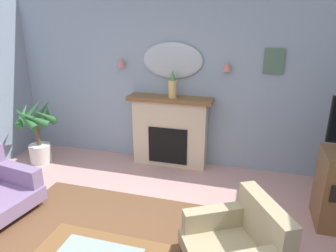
{
  "coord_description": "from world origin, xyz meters",
  "views": [
    {
      "loc": [
        1.1,
        -2.01,
        2.29
      ],
      "look_at": [
        0.12,
        1.46,
        1.04
      ],
      "focal_mm": 32.44,
      "sensor_mm": 36.0,
      "label": 1
    }
  ],
  "objects_px": {
    "mantel_vase_right": "(173,86)",
    "fireplace": "(170,132)",
    "potted_plant_tall_palm": "(37,130)",
    "armchair_beside_couch": "(240,243)",
    "wall_mirror": "(172,61)",
    "wall_sconce_left": "(121,62)",
    "framed_picture": "(274,61)",
    "wall_sconce_right": "(227,66)"
  },
  "relations": [
    {
      "from": "fireplace",
      "to": "framed_picture",
      "type": "bearing_deg",
      "value": 5.77
    },
    {
      "from": "wall_sconce_left",
      "to": "framed_picture",
      "type": "distance_m",
      "value": 2.35
    },
    {
      "from": "wall_sconce_left",
      "to": "armchair_beside_couch",
      "type": "height_order",
      "value": "wall_sconce_left"
    },
    {
      "from": "fireplace",
      "to": "wall_sconce_left",
      "type": "relative_size",
      "value": 9.71
    },
    {
      "from": "fireplace",
      "to": "wall_sconce_left",
      "type": "height_order",
      "value": "wall_sconce_left"
    },
    {
      "from": "wall_sconce_right",
      "to": "potted_plant_tall_palm",
      "type": "height_order",
      "value": "wall_sconce_right"
    },
    {
      "from": "wall_sconce_left",
      "to": "framed_picture",
      "type": "bearing_deg",
      "value": 1.46
    },
    {
      "from": "wall_sconce_right",
      "to": "potted_plant_tall_palm",
      "type": "relative_size",
      "value": 0.13
    },
    {
      "from": "fireplace",
      "to": "wall_sconce_left",
      "type": "distance_m",
      "value": 1.38
    },
    {
      "from": "mantel_vase_right",
      "to": "wall_sconce_right",
      "type": "height_order",
      "value": "wall_sconce_right"
    },
    {
      "from": "mantel_vase_right",
      "to": "wall_mirror",
      "type": "bearing_deg",
      "value": 106.39
    },
    {
      "from": "wall_mirror",
      "to": "wall_sconce_left",
      "type": "distance_m",
      "value": 0.85
    },
    {
      "from": "fireplace",
      "to": "wall_sconce_left",
      "type": "xyz_separation_m",
      "value": [
        -0.85,
        0.09,
        1.09
      ]
    },
    {
      "from": "mantel_vase_right",
      "to": "fireplace",
      "type": "bearing_deg",
      "value": 150.47
    },
    {
      "from": "wall_sconce_left",
      "to": "wall_sconce_right",
      "type": "bearing_deg",
      "value": 0.0
    },
    {
      "from": "wall_mirror",
      "to": "wall_sconce_left",
      "type": "xyz_separation_m",
      "value": [
        -0.85,
        -0.05,
        -0.05
      ]
    },
    {
      "from": "wall_mirror",
      "to": "wall_sconce_right",
      "type": "distance_m",
      "value": 0.85
    },
    {
      "from": "mantel_vase_right",
      "to": "framed_picture",
      "type": "xyz_separation_m",
      "value": [
        1.45,
        0.18,
        0.4
      ]
    },
    {
      "from": "wall_sconce_left",
      "to": "framed_picture",
      "type": "relative_size",
      "value": 0.39
    },
    {
      "from": "armchair_beside_couch",
      "to": "framed_picture",
      "type": "bearing_deg",
      "value": 83.72
    },
    {
      "from": "wall_sconce_right",
      "to": "armchair_beside_couch",
      "type": "bearing_deg",
      "value": -79.22
    },
    {
      "from": "wall_sconce_left",
      "to": "armchair_beside_couch",
      "type": "relative_size",
      "value": 0.13
    },
    {
      "from": "fireplace",
      "to": "mantel_vase_right",
      "type": "height_order",
      "value": "mantel_vase_right"
    },
    {
      "from": "mantel_vase_right",
      "to": "potted_plant_tall_palm",
      "type": "bearing_deg",
      "value": -167.16
    },
    {
      "from": "mantel_vase_right",
      "to": "potted_plant_tall_palm",
      "type": "height_order",
      "value": "mantel_vase_right"
    },
    {
      "from": "armchair_beside_couch",
      "to": "potted_plant_tall_palm",
      "type": "bearing_deg",
      "value": 155.93
    },
    {
      "from": "fireplace",
      "to": "armchair_beside_couch",
      "type": "xyz_separation_m",
      "value": [
        1.26,
        -2.05,
        -0.27
      ]
    },
    {
      "from": "potted_plant_tall_palm",
      "to": "wall_sconce_left",
      "type": "bearing_deg",
      "value": 25.59
    },
    {
      "from": "fireplace",
      "to": "potted_plant_tall_palm",
      "type": "distance_m",
      "value": 2.21
    },
    {
      "from": "wall_sconce_left",
      "to": "wall_sconce_right",
      "type": "relative_size",
      "value": 1.0
    },
    {
      "from": "wall_mirror",
      "to": "potted_plant_tall_palm",
      "type": "bearing_deg",
      "value": -162.65
    },
    {
      "from": "framed_picture",
      "to": "potted_plant_tall_palm",
      "type": "relative_size",
      "value": 0.34
    },
    {
      "from": "fireplace",
      "to": "mantel_vase_right",
      "type": "distance_m",
      "value": 0.78
    },
    {
      "from": "wall_mirror",
      "to": "mantel_vase_right",
      "type": "bearing_deg",
      "value": -73.61
    },
    {
      "from": "armchair_beside_couch",
      "to": "mantel_vase_right",
      "type": "bearing_deg",
      "value": 120.87
    },
    {
      "from": "fireplace",
      "to": "wall_sconce_right",
      "type": "height_order",
      "value": "wall_sconce_right"
    },
    {
      "from": "fireplace",
      "to": "potted_plant_tall_palm",
      "type": "relative_size",
      "value": 1.27
    },
    {
      "from": "fireplace",
      "to": "potted_plant_tall_palm",
      "type": "xyz_separation_m",
      "value": [
        -2.15,
        -0.53,
        0.0
      ]
    },
    {
      "from": "fireplace",
      "to": "potted_plant_tall_palm",
      "type": "bearing_deg",
      "value": -166.16
    },
    {
      "from": "framed_picture",
      "to": "fireplace",
      "type": "bearing_deg",
      "value": -174.23
    },
    {
      "from": "potted_plant_tall_palm",
      "to": "framed_picture",
      "type": "bearing_deg",
      "value": 10.57
    },
    {
      "from": "wall_sconce_left",
      "to": "potted_plant_tall_palm",
      "type": "relative_size",
      "value": 0.13
    }
  ]
}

